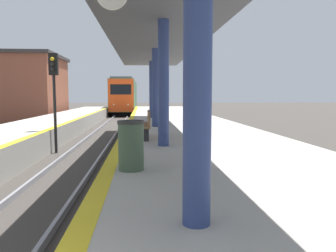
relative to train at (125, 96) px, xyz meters
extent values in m
cube|color=black|center=(0.00, 0.07, -2.00)|extent=(2.41, 16.18, 0.55)
cube|color=#477247|center=(0.00, 0.07, 0.12)|extent=(2.84, 17.98, 3.69)
cube|color=#E54C19|center=(0.00, -8.84, 0.12)|extent=(2.78, 0.16, 3.62)
cube|color=black|center=(0.00, -8.90, 0.76)|extent=(2.27, 0.06, 1.11)
cube|color=#59595E|center=(0.00, 0.07, 2.08)|extent=(2.41, 17.08, 0.24)
sphere|color=white|center=(-0.78, -8.90, -0.90)|extent=(0.18, 0.18, 0.18)
sphere|color=white|center=(0.78, -8.90, -0.90)|extent=(0.18, 0.18, 0.18)
cylinder|color=black|center=(-1.34, -31.02, -0.64)|extent=(0.12, 0.12, 3.28)
cube|color=black|center=(-1.34, -31.02, 1.45)|extent=(0.36, 0.20, 0.90)
sphere|color=yellow|center=(-1.34, -31.15, 1.65)|extent=(0.16, 0.16, 0.16)
sphere|color=black|center=(-1.34, -31.15, 1.45)|extent=(0.16, 0.16, 0.16)
sphere|color=black|center=(-1.34, -31.15, 1.25)|extent=(0.16, 0.16, 0.16)
cylinder|color=navy|center=(2.94, -41.52, 0.50)|extent=(0.32, 0.32, 3.56)
cylinder|color=navy|center=(2.94, -35.75, 0.50)|extent=(0.32, 0.32, 3.56)
cylinder|color=navy|center=(2.94, -29.99, 0.50)|extent=(0.32, 0.32, 3.56)
cylinder|color=navy|center=(2.94, -24.22, 0.50)|extent=(0.32, 0.32, 3.56)
cube|color=#3F3F44|center=(2.94, -32.87, 2.38)|extent=(3.71, 23.06, 0.20)
cylinder|color=#384C38|center=(2.11, -38.76, -0.82)|extent=(0.50, 0.50, 0.91)
cylinder|color=#262626|center=(2.11, -38.76, -0.34)|extent=(0.52, 0.52, 0.06)
cube|color=brown|center=(2.36, -34.03, -0.84)|extent=(0.44, 1.90, 0.08)
cube|color=brown|center=(2.55, -34.03, -0.58)|extent=(0.06, 1.90, 0.44)
cube|color=#262628|center=(2.36, -34.79, -1.08)|extent=(0.35, 0.08, 0.40)
cube|color=#262628|center=(2.36, -33.27, -1.08)|extent=(0.35, 0.08, 0.40)
cube|color=brown|center=(-10.09, -12.95, 0.68)|extent=(9.01, 7.84, 5.91)
cube|color=#383333|center=(-10.09, -12.95, 3.78)|extent=(9.46, 8.23, 0.30)
camera|label=1|loc=(2.33, -45.09, 0.19)|focal=35.00mm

